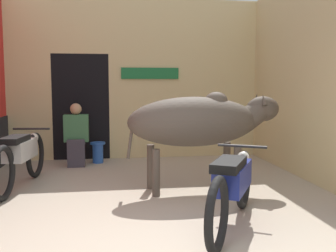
{
  "coord_description": "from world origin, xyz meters",
  "views": [
    {
      "loc": [
        -0.54,
        -3.09,
        1.53
      ],
      "look_at": [
        0.26,
        2.26,
        0.95
      ],
      "focal_mm": 42.0,
      "sensor_mm": 36.0,
      "label": 1
    }
  ],
  "objects_px": {
    "cow": "(200,122)",
    "shopkeeper_seated": "(76,134)",
    "plastic_stool": "(98,152)",
    "motorcycle_far": "(20,156)",
    "motorcycle_near": "(233,184)"
  },
  "relations": [
    {
      "from": "shopkeeper_seated",
      "to": "plastic_stool",
      "type": "xyz_separation_m",
      "value": [
        0.39,
        0.22,
        -0.39
      ]
    },
    {
      "from": "cow",
      "to": "plastic_stool",
      "type": "relative_size",
      "value": 5.69
    },
    {
      "from": "cow",
      "to": "shopkeeper_seated",
      "type": "relative_size",
      "value": 1.96
    },
    {
      "from": "cow",
      "to": "shopkeeper_seated",
      "type": "bearing_deg",
      "value": 133.85
    },
    {
      "from": "cow",
      "to": "plastic_stool",
      "type": "distance_m",
      "value": 2.79
    },
    {
      "from": "motorcycle_near",
      "to": "shopkeeper_seated",
      "type": "distance_m",
      "value": 4.01
    },
    {
      "from": "shopkeeper_seated",
      "to": "plastic_stool",
      "type": "relative_size",
      "value": 2.9
    },
    {
      "from": "motorcycle_far",
      "to": "shopkeeper_seated",
      "type": "xyz_separation_m",
      "value": [
        0.68,
        1.5,
        0.13
      ]
    },
    {
      "from": "shopkeeper_seated",
      "to": "motorcycle_near",
      "type": "bearing_deg",
      "value": -61.57
    },
    {
      "from": "shopkeeper_seated",
      "to": "plastic_stool",
      "type": "bearing_deg",
      "value": 29.62
    },
    {
      "from": "motorcycle_far",
      "to": "plastic_stool",
      "type": "height_order",
      "value": "motorcycle_far"
    },
    {
      "from": "cow",
      "to": "motorcycle_far",
      "type": "bearing_deg",
      "value": 169.5
    },
    {
      "from": "motorcycle_far",
      "to": "cow",
      "type": "bearing_deg",
      "value": -10.5
    },
    {
      "from": "motorcycle_far",
      "to": "motorcycle_near",
      "type": "bearing_deg",
      "value": -37.95
    },
    {
      "from": "plastic_stool",
      "to": "motorcycle_far",
      "type": "bearing_deg",
      "value": -121.82
    }
  ]
}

